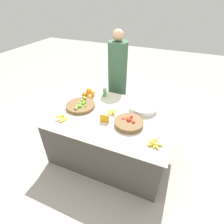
{
  "coord_description": "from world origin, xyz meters",
  "views": [
    {
      "loc": [
        0.72,
        -1.72,
        2.05
      ],
      "look_at": [
        0.0,
        0.0,
        0.74
      ],
      "focal_mm": 28.0,
      "sensor_mm": 36.0,
      "label": 1
    }
  ],
  "objects_px": {
    "vendor_person": "(117,82)",
    "tomato_basket": "(129,123)",
    "metal_bowl": "(143,107)",
    "price_sign": "(104,119)",
    "lime_bowl": "(81,105)"
  },
  "relations": [
    {
      "from": "lime_bowl",
      "to": "metal_bowl",
      "type": "bearing_deg",
      "value": 18.66
    },
    {
      "from": "tomato_basket",
      "to": "metal_bowl",
      "type": "xyz_separation_m",
      "value": [
        0.08,
        0.39,
        0.0
      ]
    },
    {
      "from": "lime_bowl",
      "to": "vendor_person",
      "type": "xyz_separation_m",
      "value": [
        0.21,
        0.88,
        0.01
      ]
    },
    {
      "from": "vendor_person",
      "to": "tomato_basket",
      "type": "bearing_deg",
      "value": -61.63
    },
    {
      "from": "metal_bowl",
      "to": "vendor_person",
      "type": "relative_size",
      "value": 0.24
    },
    {
      "from": "tomato_basket",
      "to": "vendor_person",
      "type": "height_order",
      "value": "vendor_person"
    },
    {
      "from": "lime_bowl",
      "to": "tomato_basket",
      "type": "bearing_deg",
      "value": -8.88
    },
    {
      "from": "price_sign",
      "to": "lime_bowl",
      "type": "bearing_deg",
      "value": 152.99
    },
    {
      "from": "metal_bowl",
      "to": "tomato_basket",
      "type": "bearing_deg",
      "value": -100.8
    },
    {
      "from": "metal_bowl",
      "to": "price_sign",
      "type": "relative_size",
      "value": 3.15
    },
    {
      "from": "tomato_basket",
      "to": "metal_bowl",
      "type": "height_order",
      "value": "tomato_basket"
    },
    {
      "from": "vendor_person",
      "to": "metal_bowl",
      "type": "bearing_deg",
      "value": -44.57
    },
    {
      "from": "metal_bowl",
      "to": "vendor_person",
      "type": "distance_m",
      "value": 0.86
    },
    {
      "from": "tomato_basket",
      "to": "vendor_person",
      "type": "bearing_deg",
      "value": 118.37
    },
    {
      "from": "lime_bowl",
      "to": "price_sign",
      "type": "bearing_deg",
      "value": -21.96
    }
  ]
}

